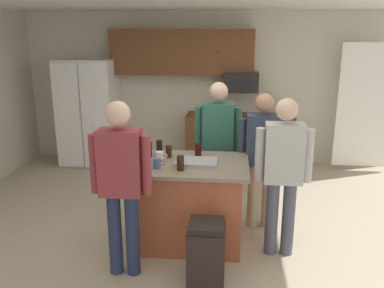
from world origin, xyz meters
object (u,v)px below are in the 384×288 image
object	(u,v)px
microwave_over_range	(241,82)
glass_stout_tall	(159,147)
refrigerator	(89,112)
glass_pilsner	(149,149)
person_guest_left	(121,178)
glass_short_whisky	(198,149)
person_guest_right	(218,140)
serving_tray	(196,162)
kitchen_island	(189,203)
mug_ceramic_white	(160,156)
glass_dark_ale	(180,163)
trash_bin	(206,253)
person_host_foreground	(283,168)
person_elder_center	(262,153)
mug_blue_stoneware	(157,163)
tumbler_amber	(169,151)

from	to	relation	value
microwave_over_range	glass_stout_tall	world-z (taller)	microwave_over_range
refrigerator	glass_pilsner	bearing A→B (deg)	-57.48
person_guest_left	glass_short_whisky	distance (m)	1.12
microwave_over_range	glass_short_whisky	world-z (taller)	microwave_over_range
glass_short_whisky	glass_stout_tall	xyz separation A→B (m)	(-0.44, -0.01, 0.01)
person_guest_right	serving_tray	size ratio (longest dim) A/B	3.84
kitchen_island	person_guest_right	bearing A→B (deg)	70.59
mug_ceramic_white	glass_dark_ale	bearing A→B (deg)	-48.52
refrigerator	mug_ceramic_white	bearing A→B (deg)	-56.44
refrigerator	mug_ceramic_white	xyz separation A→B (m)	(1.70, -2.57, 0.07)
glass_dark_ale	trash_bin	size ratio (longest dim) A/B	0.24
person_guest_right	glass_stout_tall	distance (m)	0.82
refrigerator	person_host_foreground	distance (m)	4.08
person_guest_right	glass_dark_ale	xyz separation A→B (m)	(-0.33, -1.02, 0.03)
kitchen_island	person_host_foreground	xyz separation A→B (m)	(0.96, -0.15, 0.48)
microwave_over_range	serving_tray	size ratio (longest dim) A/B	1.27
refrigerator	glass_short_whisky	bearing A→B (deg)	-48.24
microwave_over_range	person_elder_center	size ratio (longest dim) A/B	0.35
glass_stout_tall	serving_tray	world-z (taller)	glass_stout_tall
person_guest_right	mug_blue_stoneware	world-z (taller)	person_guest_right
person_host_foreground	trash_bin	world-z (taller)	person_host_foreground
glass_pilsner	glass_stout_tall	distance (m)	0.14
mug_ceramic_white	serving_tray	size ratio (longest dim) A/B	0.29
person_guest_left	glass_pilsner	xyz separation A→B (m)	(0.09, 0.83, 0.03)
microwave_over_range	person_elder_center	bearing A→B (deg)	-84.32
refrigerator	glass_dark_ale	world-z (taller)	refrigerator
tumbler_amber	glass_pilsner	size ratio (longest dim) A/B	0.78
glass_pilsner	glass_stout_tall	size ratio (longest dim) A/B	1.01
person_elder_center	serving_tray	bearing A→B (deg)	4.72
microwave_over_range	glass_dark_ale	xyz separation A→B (m)	(-0.63, -2.98, -0.45)
refrigerator	mug_blue_stoneware	distance (m)	3.31
glass_stout_tall	trash_bin	size ratio (longest dim) A/B	0.27
person_guest_right	mug_ceramic_white	bearing A→B (deg)	-20.26
microwave_over_range	serving_tray	bearing A→B (deg)	-100.07
serving_tray	mug_ceramic_white	bearing A→B (deg)	167.24
refrigerator	glass_dark_ale	xyz separation A→B (m)	(1.97, -2.87, 0.09)
microwave_over_range	refrigerator	bearing A→B (deg)	-177.39
kitchen_island	trash_bin	distance (m)	0.79
glass_dark_ale	glass_pilsner	bearing A→B (deg)	134.38
microwave_over_range	person_guest_right	xyz separation A→B (m)	(-0.30, -1.97, -0.47)
mug_blue_stoneware	glass_stout_tall	bearing A→B (deg)	97.31
person_guest_left	serving_tray	xyz separation A→B (m)	(0.63, 0.62, -0.03)
glass_dark_ale	mug_blue_stoneware	bearing A→B (deg)	170.79
glass_dark_ale	glass_pilsner	size ratio (longest dim) A/B	0.87
glass_short_whisky	trash_bin	size ratio (longest dim) A/B	0.23
refrigerator	person_guest_left	size ratio (longest dim) A/B	1.07
kitchen_island	person_elder_center	xyz separation A→B (m)	(0.80, 0.47, 0.45)
microwave_over_range	mug_ceramic_white	size ratio (longest dim) A/B	4.38
kitchen_island	mug_blue_stoneware	bearing A→B (deg)	-146.28
kitchen_island	serving_tray	distance (m)	0.49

